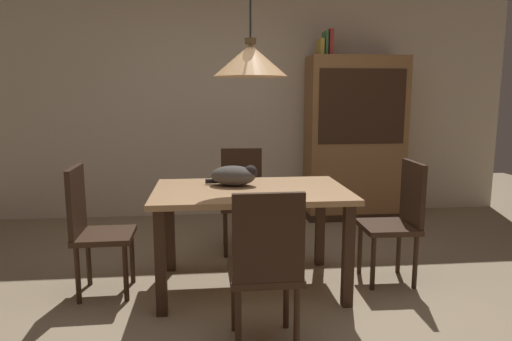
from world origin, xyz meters
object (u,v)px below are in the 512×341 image
at_px(cat_sleeping, 235,175).
at_px(book_green_slim, 325,44).
at_px(hutch_bookcase, 355,142).
at_px(book_yellow_short, 320,47).
at_px(chair_far_back, 242,195).
at_px(book_red_tall, 329,43).
at_px(pendant_lamp, 250,60).
at_px(chair_near_front, 266,264).
at_px(dining_table, 251,202).
at_px(chair_left_side, 93,225).
at_px(chair_right_side, 398,216).

height_order(cat_sleeping, book_green_slim, book_green_slim).
bearing_deg(hutch_bookcase, book_yellow_short, 179.80).
relative_size(chair_far_back, book_red_tall, 3.32).
distance_m(cat_sleeping, hutch_bookcase, 2.28).
bearing_deg(book_green_slim, hutch_bookcase, -0.23).
relative_size(pendant_lamp, book_green_slim, 5.00).
xyz_separation_m(chair_near_front, book_yellow_short, (0.95, 2.74, 1.43)).
height_order(dining_table, chair_left_side, chair_left_side).
bearing_deg(chair_right_side, cat_sleeping, 173.88).
bearing_deg(chair_far_back, dining_table, -90.11).
distance_m(chair_left_side, book_red_tall, 3.23).
distance_m(hutch_bookcase, book_green_slim, 1.15).
bearing_deg(cat_sleeping, chair_left_side, -172.62).
bearing_deg(chair_left_side, book_green_slim, 41.25).
height_order(chair_right_side, pendant_lamp, pendant_lamp).
bearing_deg(chair_left_side, dining_table, 0.08).
bearing_deg(chair_near_front, pendant_lamp, 90.06).
height_order(chair_far_back, book_yellow_short, book_yellow_short).
bearing_deg(book_green_slim, chair_far_back, -135.34).
bearing_deg(pendant_lamp, book_yellow_short, 63.02).
bearing_deg(dining_table, hutch_bookcase, 53.53).
bearing_deg(dining_table, book_green_slim, 61.79).
xyz_separation_m(chair_right_side, chair_far_back, (-1.13, 0.88, 0.00)).
relative_size(dining_table, chair_near_front, 1.51).
bearing_deg(book_yellow_short, pendant_lamp, -116.98).
xyz_separation_m(chair_near_front, book_red_tall, (1.05, 2.74, 1.48)).
bearing_deg(book_yellow_short, hutch_bookcase, -0.20).
bearing_deg(chair_right_side, chair_left_side, 179.99).
xyz_separation_m(cat_sleeping, pendant_lamp, (0.11, -0.13, 0.84)).
relative_size(chair_near_front, cat_sleeping, 2.31).
distance_m(chair_near_front, chair_right_side, 1.43).
distance_m(pendant_lamp, book_green_slim, 2.14).
relative_size(chair_near_front, book_yellow_short, 4.65).
relative_size(chair_near_front, pendant_lamp, 0.72).
height_order(hutch_bookcase, book_yellow_short, book_yellow_short).
bearing_deg(cat_sleeping, pendant_lamp, -50.25).
height_order(chair_left_side, hutch_bookcase, hutch_bookcase).
xyz_separation_m(chair_left_side, chair_far_back, (1.13, 0.88, 0.00)).
height_order(dining_table, pendant_lamp, pendant_lamp).
bearing_deg(cat_sleeping, book_green_slim, 57.41).
xyz_separation_m(chair_far_back, cat_sleeping, (-0.11, -0.75, 0.32)).
xyz_separation_m(chair_far_back, book_yellow_short, (0.95, 0.99, 1.43)).
distance_m(chair_right_side, pendant_lamp, 1.61).
relative_size(pendant_lamp, book_yellow_short, 6.50).
relative_size(chair_right_side, hutch_bookcase, 0.50).
bearing_deg(cat_sleeping, hutch_bookcase, 49.39).
relative_size(cat_sleeping, book_yellow_short, 2.01).
relative_size(cat_sleeping, pendant_lamp, 0.31).
relative_size(book_yellow_short, book_green_slim, 0.77).
height_order(chair_left_side, book_yellow_short, book_yellow_short).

